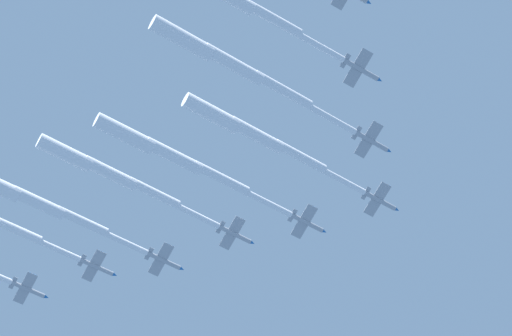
# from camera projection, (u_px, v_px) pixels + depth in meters

# --- Properties ---
(jet_lead) EXTENTS (21.41, 55.40, 4.43)m
(jet_lead) POSITION_uv_depth(u_px,v_px,m) (256.00, 136.00, 221.41)
(jet_lead) COLOR #9EA3AD
(jet_port_inner) EXTENTS (21.80, 58.11, 4.47)m
(jet_port_inner) POSITION_uv_depth(u_px,v_px,m) (173.00, 156.00, 222.30)
(jet_port_inner) COLOR #9EA3AD
(jet_starboard_inner) EXTENTS (22.56, 58.42, 4.44)m
(jet_starboard_inner) POSITION_uv_depth(u_px,v_px,m) (233.00, 65.00, 209.80)
(jet_starboard_inner) COLOR #9EA3AD
(jet_port_mid) EXTENTS (20.97, 54.66, 4.47)m
(jet_port_mid) POSITION_uv_depth(u_px,v_px,m) (110.00, 174.00, 227.52)
(jet_port_mid) COLOR #9EA3AD
(jet_port_outer) EXTENTS (20.21, 53.59, 4.46)m
(jet_port_outer) POSITION_uv_depth(u_px,v_px,m) (39.00, 203.00, 227.56)
(jet_port_outer) COLOR #9EA3AD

